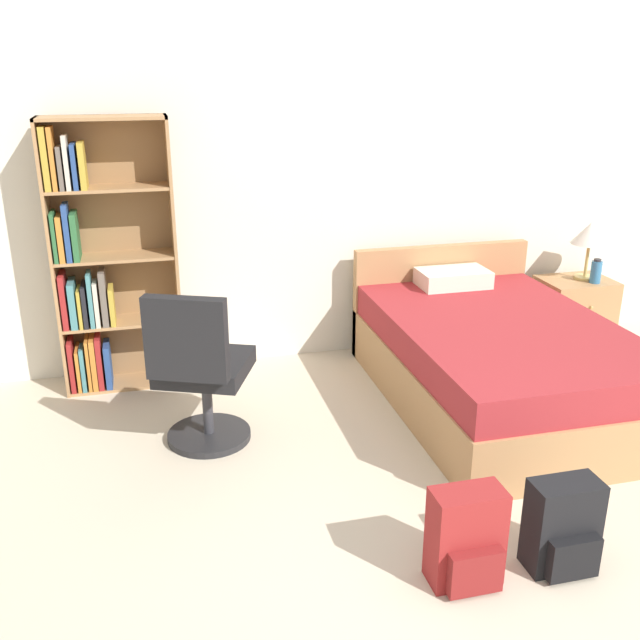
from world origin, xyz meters
TOP-DOWN VIEW (x-y plane):
  - wall_back at (0.00, 3.23)m, footprint 9.00×0.06m
  - bookshelf at (-1.80, 2.98)m, footprint 0.78×0.28m
  - bed at (0.64, 2.14)m, footprint 1.35×2.04m
  - office_chair at (-1.26, 1.99)m, footprint 0.64×0.70m
  - nightstand at (1.71, 2.91)m, footprint 0.53×0.43m
  - table_lamp at (1.77, 2.92)m, footprint 0.28×0.28m
  - water_bottle at (1.79, 2.81)m, footprint 0.08×0.08m
  - backpack_black at (0.16, 0.56)m, footprint 0.30×0.22m
  - backpack_red at (-0.29, 0.58)m, footprint 0.31×0.22m

SIDE VIEW (x-z plane):
  - backpack_black at x=0.16m, z-range -0.01..0.41m
  - backpack_red at x=-0.29m, z-range -0.01..0.43m
  - nightstand at x=1.71m, z-range 0.00..0.51m
  - bed at x=0.64m, z-range -0.12..0.70m
  - office_chair at x=-1.26m, z-range -0.02..0.94m
  - water_bottle at x=1.79m, z-range 0.51..0.70m
  - bookshelf at x=-1.80m, z-range -0.05..1.74m
  - table_lamp at x=1.77m, z-range 0.64..1.08m
  - wall_back at x=0.00m, z-range 0.00..2.60m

